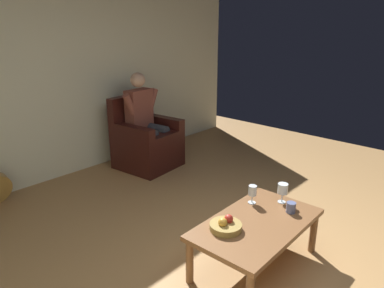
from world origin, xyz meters
TOP-DOWN VIEW (x-y plane):
  - ground_plane at (0.00, 0.00)m, footprint 7.56×7.56m
  - wall_back at (0.00, -3.18)m, footprint 6.16×0.06m
  - armchair at (-0.84, -2.61)m, footprint 0.81×0.81m
  - person_seated at (-0.84, -2.60)m, footprint 0.64×0.57m
  - coffee_table at (0.01, -0.27)m, footprint 1.12×0.66m
  - wine_glass_near at (-0.42, -0.29)m, footprint 0.09×0.09m
  - wine_glass_far at (-0.23, -0.48)m, footprint 0.07×0.07m
  - fruit_bowl at (0.27, -0.39)m, footprint 0.25×0.25m
  - candle_jar at (-0.31, -0.15)m, footprint 0.08×0.08m

SIDE VIEW (x-z plane):
  - ground_plane at x=0.00m, z-range 0.00..0.00m
  - armchair at x=-0.84m, z-range -0.15..0.83m
  - coffee_table at x=0.01m, z-range 0.15..0.56m
  - fruit_bowl at x=0.27m, z-range 0.39..0.49m
  - candle_jar at x=-0.31m, z-range 0.41..0.50m
  - wine_glass_far at x=-0.23m, z-range 0.43..0.60m
  - wine_glass_near at x=-0.42m, z-range 0.44..0.62m
  - person_seated at x=-0.84m, z-range 0.05..1.34m
  - wall_back at x=0.00m, z-range 0.00..2.67m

